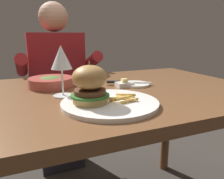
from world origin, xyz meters
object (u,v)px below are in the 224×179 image
Objects in this scene: soup_bowl at (51,82)px; diner_person at (58,93)px; wine_glass at (61,59)px; main_plate at (110,103)px; burger_sandwich at (90,84)px; bread_plate at (135,84)px; butter_dish at (124,84)px; table_knife at (125,82)px.

diner_person is (0.11, 0.54, -0.20)m from soup_bowl.
wine_glass is 0.16× the size of diner_person.
burger_sandwich is (-0.07, 0.01, 0.07)m from main_plate.
burger_sandwich is at bearing -71.02° from wine_glass.
diner_person reaches higher than burger_sandwich.
main_plate is at bearing -134.17° from bread_plate.
burger_sandwich is 0.32m from butter_dish.
bread_plate is 0.05m from table_knife.
wine_glass is 2.68× the size of butter_dish.
table_knife reaches higher than bread_plate.
butter_dish reaches higher than table_knife.
bread_plate is 0.73m from diner_person.
bread_plate is 0.38m from soup_bowl.
table_knife is 0.16× the size of diner_person.
burger_sandwich is 0.11× the size of diner_person.
main_plate is at bearing -54.42° from wine_glass.
table_knife is (0.30, 0.08, -0.13)m from wine_glass.
wine_glass is at bearing -169.67° from butter_dish.
diner_person is at bearing 108.04° from table_knife.
wine_glass reaches higher than main_plate.
table_knife is (-0.05, 0.02, 0.01)m from bread_plate.
bread_plate is at bearing -69.02° from diner_person.
table_knife is at bearing 60.71° from butter_dish.
burger_sandwich reaches higher than butter_dish.
burger_sandwich is 0.37m from bread_plate.
wine_glass is 0.98× the size of table_knife.
wine_glass is 0.21m from soup_bowl.
burger_sandwich is 0.34m from table_knife.
wine_glass reaches higher than butter_dish.
wine_glass is at bearing 108.98° from burger_sandwich.
soup_bowl is at bearing 162.14° from bread_plate.
main_plate is at bearing -87.77° from diner_person.
diner_person is (0.03, 0.88, -0.25)m from burger_sandwich.
diner_person is at bearing 78.79° from soup_bowl.
main_plate is 1.66× the size of table_knife.
burger_sandwich is 1.87× the size of butter_dish.
bread_plate is (0.22, 0.23, -0.00)m from main_plate.
soup_bowl is 0.59m from diner_person.
butter_dish is at bearing -175.39° from bread_plate.
burger_sandwich is 0.69× the size of table_knife.
wine_glass is 0.33m from table_knife.
main_plate reaches higher than bread_plate.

